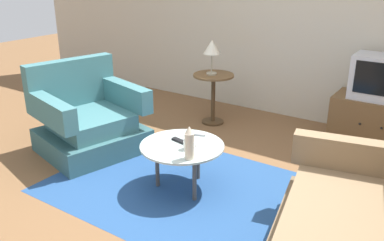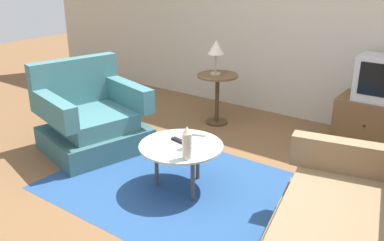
# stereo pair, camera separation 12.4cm
# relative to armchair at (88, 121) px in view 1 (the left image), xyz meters

# --- Properties ---
(ground_plane) EXTENTS (16.00, 16.00, 0.00)m
(ground_plane) POSITION_rel_armchair_xyz_m (1.40, -0.20, -0.31)
(ground_plane) COLOR brown
(back_wall) EXTENTS (9.00, 0.12, 2.70)m
(back_wall) POSITION_rel_armchair_xyz_m (1.40, 2.23, 1.04)
(back_wall) COLOR #BCB29E
(back_wall) RESTS_ON ground
(area_rug) EXTENTS (2.30, 1.69, 0.00)m
(area_rug) POSITION_rel_armchair_xyz_m (1.31, -0.13, -0.31)
(area_rug) COLOR navy
(area_rug) RESTS_ON ground
(armchair) EXTENTS (1.10, 1.17, 0.92)m
(armchair) POSITION_rel_armchair_xyz_m (0.00, 0.00, 0.00)
(armchair) COLOR #325C60
(armchair) RESTS_ON ground
(coffee_table) EXTENTS (0.73, 0.73, 0.42)m
(coffee_table) POSITION_rel_armchair_xyz_m (1.31, -0.13, 0.07)
(coffee_table) COLOR #B2C6C1
(coffee_table) RESTS_ON ground
(side_table) EXTENTS (0.49, 0.49, 0.62)m
(side_table) POSITION_rel_armchair_xyz_m (0.69, 1.40, 0.13)
(side_table) COLOR brown
(side_table) RESTS_ON ground
(tv_stand) EXTENTS (0.91, 0.52, 0.51)m
(tv_stand) POSITION_rel_armchair_xyz_m (2.48, 1.88, -0.06)
(tv_stand) COLOR brown
(tv_stand) RESTS_ON ground
(television) EXTENTS (0.60, 0.40, 0.47)m
(television) POSITION_rel_armchair_xyz_m (2.48, 1.86, 0.43)
(television) COLOR #B7B7BC
(television) RESTS_ON tv_stand
(table_lamp) EXTENTS (0.20, 0.20, 0.41)m
(table_lamp) POSITION_rel_armchair_xyz_m (0.67, 1.39, 0.62)
(table_lamp) COLOR #9E937A
(table_lamp) RESTS_ON side_table
(vase) EXTENTS (0.08, 0.08, 0.28)m
(vase) POSITION_rel_armchair_xyz_m (1.51, -0.31, 0.24)
(vase) COLOR beige
(vase) RESTS_ON coffee_table
(mug) EXTENTS (0.12, 0.07, 0.10)m
(mug) POSITION_rel_armchair_xyz_m (1.40, -0.17, 0.15)
(mug) COLOR white
(mug) RESTS_ON coffee_table
(tv_remote_dark) EXTENTS (0.18, 0.08, 0.02)m
(tv_remote_dark) POSITION_rel_armchair_xyz_m (1.26, -0.09, 0.12)
(tv_remote_dark) COLOR black
(tv_remote_dark) RESTS_ON coffee_table
(tv_remote_silver) EXTENTS (0.16, 0.10, 0.02)m
(tv_remote_silver) POSITION_rel_armchair_xyz_m (1.30, 0.12, 0.12)
(tv_remote_silver) COLOR #B2B2B7
(tv_remote_silver) RESTS_ON coffee_table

